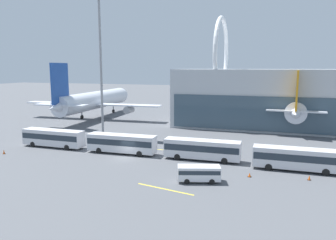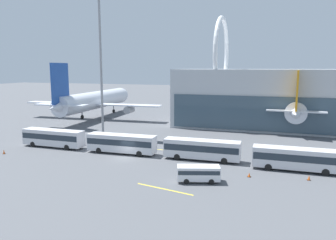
{
  "view_description": "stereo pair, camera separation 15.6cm",
  "coord_description": "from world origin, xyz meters",
  "px_view_note": "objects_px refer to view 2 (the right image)",
  "views": [
    {
      "loc": [
        23.2,
        -47.3,
        14.71
      ],
      "look_at": [
        2.07,
        16.06,
        4.0
      ],
      "focal_mm": 35.0,
      "sensor_mm": 36.0,
      "label": 1
    },
    {
      "loc": [
        23.35,
        -47.25,
        14.71
      ],
      "look_at": [
        2.07,
        16.06,
        4.0
      ],
      "focal_mm": 35.0,
      "sensor_mm": 36.0,
      "label": 2
    }
  ],
  "objects_px": {
    "floodlight_mast": "(100,45)",
    "traffic_cone_0": "(4,152)",
    "airliner_at_gate_near": "(93,101)",
    "traffic_cone_2": "(249,175)",
    "service_van_foreground": "(198,172)",
    "traffic_cone_1": "(309,178)",
    "shuttle_bus_2": "(202,148)",
    "airliner_at_gate_far": "(297,107)",
    "shuttle_bus_3": "(296,158)",
    "shuttle_bus_1": "(121,142)",
    "shuttle_bus_0": "(53,137)"
  },
  "relations": [
    {
      "from": "traffic_cone_0",
      "to": "traffic_cone_1",
      "type": "relative_size",
      "value": 1.15
    },
    {
      "from": "shuttle_bus_1",
      "to": "airliner_at_gate_near",
      "type": "bearing_deg",
      "value": 126.31
    },
    {
      "from": "floodlight_mast",
      "to": "traffic_cone_2",
      "type": "height_order",
      "value": "floodlight_mast"
    },
    {
      "from": "airliner_at_gate_far",
      "to": "floodlight_mast",
      "type": "xyz_separation_m",
      "value": [
        -40.98,
        -24.75,
        14.45
      ]
    },
    {
      "from": "shuttle_bus_0",
      "to": "service_van_foreground",
      "type": "relative_size",
      "value": 2.08
    },
    {
      "from": "shuttle_bus_1",
      "to": "traffic_cone_2",
      "type": "bearing_deg",
      "value": -16.11
    },
    {
      "from": "shuttle_bus_3",
      "to": "traffic_cone_1",
      "type": "relative_size",
      "value": 19.03
    },
    {
      "from": "floodlight_mast",
      "to": "traffic_cone_1",
      "type": "relative_size",
      "value": 48.06
    },
    {
      "from": "shuttle_bus_1",
      "to": "shuttle_bus_2",
      "type": "relative_size",
      "value": 1.0
    },
    {
      "from": "airliner_at_gate_far",
      "to": "service_van_foreground",
      "type": "bearing_deg",
      "value": 167.12
    },
    {
      "from": "airliner_at_gate_far",
      "to": "shuttle_bus_1",
      "type": "xyz_separation_m",
      "value": [
        -29.89,
        -37.82,
        -3.02
      ]
    },
    {
      "from": "airliner_at_gate_far",
      "to": "traffic_cone_0",
      "type": "height_order",
      "value": "airliner_at_gate_far"
    },
    {
      "from": "floodlight_mast",
      "to": "traffic_cone_0",
      "type": "relative_size",
      "value": 41.87
    },
    {
      "from": "shuttle_bus_0",
      "to": "shuttle_bus_1",
      "type": "height_order",
      "value": "same"
    },
    {
      "from": "floodlight_mast",
      "to": "shuttle_bus_3",
      "type": "bearing_deg",
      "value": -19.37
    },
    {
      "from": "service_van_foreground",
      "to": "floodlight_mast",
      "type": "relative_size",
      "value": 0.19
    },
    {
      "from": "service_van_foreground",
      "to": "traffic_cone_0",
      "type": "height_order",
      "value": "service_van_foreground"
    },
    {
      "from": "traffic_cone_0",
      "to": "traffic_cone_2",
      "type": "xyz_separation_m",
      "value": [
        41.2,
        1.09,
        -0.08
      ]
    },
    {
      "from": "shuttle_bus_0",
      "to": "traffic_cone_0",
      "type": "xyz_separation_m",
      "value": [
        -5.01,
        -6.87,
        -1.57
      ]
    },
    {
      "from": "airliner_at_gate_far",
      "to": "floodlight_mast",
      "type": "distance_m",
      "value": 50.01
    },
    {
      "from": "traffic_cone_1",
      "to": "airliner_at_gate_far",
      "type": "bearing_deg",
      "value": 89.73
    },
    {
      "from": "shuttle_bus_0",
      "to": "shuttle_bus_3",
      "type": "relative_size",
      "value": 1.0
    },
    {
      "from": "service_van_foreground",
      "to": "traffic_cone_1",
      "type": "xyz_separation_m",
      "value": [
        13.73,
        5.25,
        -0.95
      ]
    },
    {
      "from": "shuttle_bus_2",
      "to": "service_van_foreground",
      "type": "relative_size",
      "value": 2.09
    },
    {
      "from": "shuttle_bus_2",
      "to": "traffic_cone_2",
      "type": "height_order",
      "value": "shuttle_bus_2"
    },
    {
      "from": "shuttle_bus_0",
      "to": "floodlight_mast",
      "type": "xyz_separation_m",
      "value": [
        3.01,
        13.02,
        17.46
      ]
    },
    {
      "from": "service_van_foreground",
      "to": "traffic_cone_1",
      "type": "bearing_deg",
      "value": 3.6
    },
    {
      "from": "shuttle_bus_3",
      "to": "service_van_foreground",
      "type": "height_order",
      "value": "shuttle_bus_3"
    },
    {
      "from": "airliner_at_gate_near",
      "to": "traffic_cone_2",
      "type": "height_order",
      "value": "airliner_at_gate_near"
    },
    {
      "from": "shuttle_bus_3",
      "to": "floodlight_mast",
      "type": "xyz_separation_m",
      "value": [
        -39.3,
        13.81,
        17.46
      ]
    },
    {
      "from": "shuttle_bus_2",
      "to": "service_van_foreground",
      "type": "xyz_separation_m",
      "value": [
        1.85,
        -10.11,
        -0.67
      ]
    },
    {
      "from": "shuttle_bus_0",
      "to": "traffic_cone_1",
      "type": "height_order",
      "value": "shuttle_bus_0"
    },
    {
      "from": "airliner_at_gate_far",
      "to": "service_van_foreground",
      "type": "height_order",
      "value": "airliner_at_gate_far"
    },
    {
      "from": "shuttle_bus_3",
      "to": "airliner_at_gate_near",
      "type": "bearing_deg",
      "value": 147.78
    },
    {
      "from": "shuttle_bus_0",
      "to": "traffic_cone_1",
      "type": "bearing_deg",
      "value": -5.61
    },
    {
      "from": "shuttle_bus_1",
      "to": "traffic_cone_2",
      "type": "xyz_separation_m",
      "value": [
        22.08,
        -5.72,
        -1.65
      ]
    },
    {
      "from": "shuttle_bus_3",
      "to": "service_van_foreground",
      "type": "bearing_deg",
      "value": -144.02
    },
    {
      "from": "airliner_at_gate_far",
      "to": "shuttle_bus_2",
      "type": "bearing_deg",
      "value": 160.6
    },
    {
      "from": "traffic_cone_1",
      "to": "shuttle_bus_1",
      "type": "bearing_deg",
      "value": 171.31
    },
    {
      "from": "service_van_foreground",
      "to": "traffic_cone_1",
      "type": "relative_size",
      "value": 9.14
    },
    {
      "from": "shuttle_bus_2",
      "to": "shuttle_bus_3",
      "type": "bearing_deg",
      "value": -5.58
    },
    {
      "from": "shuttle_bus_0",
      "to": "shuttle_bus_3",
      "type": "height_order",
      "value": "same"
    },
    {
      "from": "shuttle_bus_3",
      "to": "shuttle_bus_2",
      "type": "bearing_deg",
      "value": 175.23
    },
    {
      "from": "airliner_at_gate_far",
      "to": "airliner_at_gate_near",
      "type": "bearing_deg",
      "value": 99.16
    },
    {
      "from": "airliner_at_gate_near",
      "to": "airliner_at_gate_far",
      "type": "height_order",
      "value": "airliner_at_gate_near"
    },
    {
      "from": "service_van_foreground",
      "to": "traffic_cone_2",
      "type": "height_order",
      "value": "service_van_foreground"
    },
    {
      "from": "shuttle_bus_0",
      "to": "traffic_cone_2",
      "type": "height_order",
      "value": "shuttle_bus_0"
    },
    {
      "from": "airliner_at_gate_near",
      "to": "traffic_cone_2",
      "type": "bearing_deg",
      "value": -131.81
    },
    {
      "from": "airliner_at_gate_near",
      "to": "shuttle_bus_1",
      "type": "height_order",
      "value": "airliner_at_gate_near"
    },
    {
      "from": "airliner_at_gate_near",
      "to": "service_van_foreground",
      "type": "relative_size",
      "value": 7.31
    }
  ]
}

